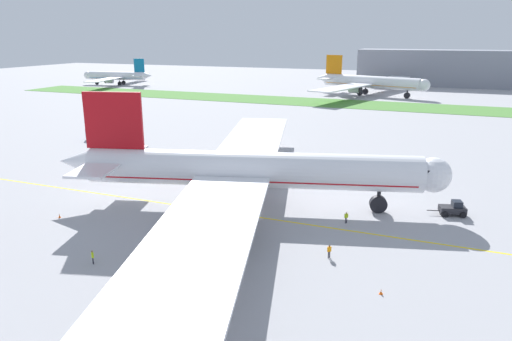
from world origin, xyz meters
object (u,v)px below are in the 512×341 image
Objects in this scene: traffic_cone_port_wing at (60,216)px; parked_airliner_far_left at (118,76)px; ground_crew_wingwalker_port at (346,217)px; service_truck_baggage_loader at (95,134)px; traffic_cone_near_nose at (381,292)px; ground_crew_marshaller_front at (93,256)px; ground_crew_wingwalker_starboard at (329,250)px; pushback_tug at (453,209)px; parked_airliner_far_centre at (369,82)px; airliner_foreground at (245,170)px.

traffic_cone_port_wing is 0.01× the size of parked_airliner_far_left.
service_truck_baggage_loader is (-69.45, 31.16, 0.48)m from ground_crew_wingwalker_port.
ground_crew_marshaller_front is at bearing -170.09° from traffic_cone_near_nose.
traffic_cone_near_nose is at bearing -41.58° from ground_crew_wingwalker_starboard.
ground_crew_marshaller_front is (-24.63, -23.05, -0.00)m from ground_crew_wingwalker_port.
service_truck_baggage_loader is at bearing 165.07° from pushback_tug.
pushback_tug reaches higher than ground_crew_wingwalker_starboard.
parked_airliner_far_left is at bearing 140.23° from pushback_tug.
traffic_cone_port_wing is at bearing -157.16° from pushback_tug.
ground_crew_marshaller_front reaches higher than traffic_cone_near_nose.
pushback_tug is at bearing 75.69° from traffic_cone_near_nose.
service_truck_baggage_loader is at bearing 148.59° from ground_crew_wingwalker_starboard.
parked_airliner_far_centre is at bearing 88.66° from ground_crew_marshaller_front.
traffic_cone_near_nose is 1.00× the size of traffic_cone_port_wing.
pushback_tug is 3.33× the size of ground_crew_wingwalker_port.
parked_airliner_far_left is at bearing 133.79° from ground_crew_wingwalker_starboard.
parked_airliner_far_left is (-156.85, 162.58, 4.34)m from traffic_cone_near_nose.
ground_crew_wingwalker_starboard reaches higher than ground_crew_wingwalker_port.
pushback_tug is 212.86m from parked_airliner_far_left.
service_truck_baggage_loader reaches higher than pushback_tug.
traffic_cone_near_nose is at bearing -38.71° from airliner_foreground.
ground_crew_wingwalker_starboard is 39.24m from traffic_cone_port_wing.
service_truck_baggage_loader reaches higher than ground_crew_marshaller_front.
parked_airliner_far_left reaches higher than ground_crew_wingwalker_starboard.
parked_airliner_far_left is (-134.06, 144.32, -1.26)m from airliner_foreground.
traffic_cone_port_wing is (-14.25, 9.76, -0.72)m from ground_crew_marshaller_front.
traffic_cone_near_nose is at bearing -46.03° from parked_airliner_far_left.
service_truck_baggage_loader reaches higher than ground_crew_wingwalker_port.
parked_airliner_far_centre is (-34.49, 140.00, 4.67)m from pushback_tug.
ground_crew_marshaller_front is at bearing -53.35° from parked_airliner_far_left.
ground_crew_marshaller_front is 0.30× the size of service_truck_baggage_loader.
parked_airliner_far_left reaches higher than pushback_tug.
airliner_foreground is 196.98m from parked_airliner_far_left.
ground_crew_marshaller_front is 17.29m from traffic_cone_port_wing.
ground_crew_marshaller_front is at bearing -136.90° from ground_crew_wingwalker_port.
parked_airliner_far_centre is (18.28, 162.22, 5.39)m from traffic_cone_port_wing.
ground_crew_marshaller_front is 0.99× the size of ground_crew_wingwalker_starboard.
airliner_foreground is at bearing -164.54° from pushback_tug.
traffic_cone_near_nose is (22.79, -18.26, -5.60)m from airliner_foreground.
pushback_tug is 27.28m from traffic_cone_near_nose.
ground_crew_wingwalker_port is (-13.88, -8.93, 0.00)m from pushback_tug.
ground_crew_wingwalker_port is 18.91m from traffic_cone_near_nose.
traffic_cone_near_nose is (-6.74, -26.43, -0.72)m from pushback_tug.
traffic_cone_port_wing is (-23.23, -14.06, -5.60)m from airliner_foreground.
ground_crew_wingwalker_port reaches higher than traffic_cone_port_wing.
traffic_cone_port_wing is at bearing -177.28° from ground_crew_wingwalker_starboard.
parked_airliner_far_centre is at bearing 1.71° from parked_airliner_far_left.
airliner_foreground is 57.11× the size of ground_crew_wingwalker_port.
ground_crew_wingwalker_port is at bearing 112.20° from traffic_cone_near_nose.
airliner_foreground is at bearing -29.46° from service_truck_baggage_loader.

